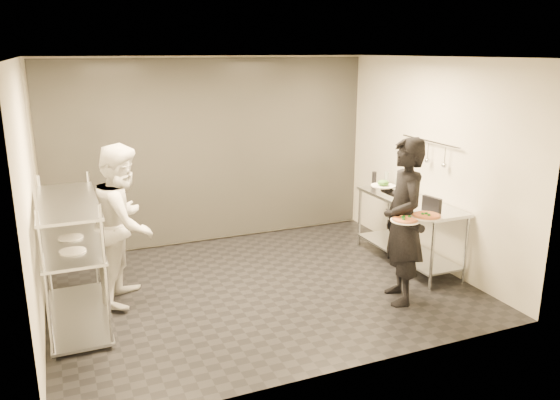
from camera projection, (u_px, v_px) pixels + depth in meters
name	position (u px, v px, depth m)	size (l,w,h in m)	color
room_shell	(230.00, 161.00, 7.52)	(5.00, 4.00, 2.80)	black
pass_rack	(73.00, 254.00, 5.83)	(0.60, 1.60, 1.50)	#B9BCC1
prep_counter	(409.00, 220.00, 7.49)	(0.60, 1.80, 0.92)	#B9BCC1
utensil_rail	(428.00, 153.00, 7.33)	(0.07, 1.20, 0.31)	#B9BCC1
waiter	(403.00, 222.00, 6.26)	(0.71, 0.47, 1.95)	black
chef	(125.00, 223.00, 6.33)	(0.91, 0.71, 1.87)	silver
pizza_plate_near	(405.00, 220.00, 6.00)	(0.32, 0.32, 0.05)	white
pizza_plate_far	(427.00, 216.00, 6.07)	(0.35, 0.35, 0.05)	white
salad_plate	(383.00, 184.00, 6.38)	(0.29, 0.29, 0.07)	white
pos_monitor	(432.00, 205.00, 6.80)	(0.05, 0.27, 0.20)	black
bottle_green	(398.00, 188.00, 7.51)	(0.07, 0.07, 0.26)	gray
bottle_clear	(386.00, 178.00, 8.14)	(0.06, 0.06, 0.21)	gray
bottle_dark	(374.00, 179.00, 8.06)	(0.07, 0.07, 0.23)	black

